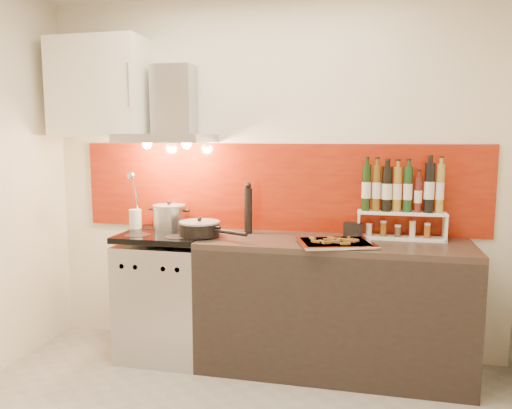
% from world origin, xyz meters
% --- Properties ---
extents(back_wall, '(3.40, 0.02, 2.60)m').
position_xyz_m(back_wall, '(0.00, 1.40, 1.30)').
color(back_wall, silver).
rests_on(back_wall, ground).
extents(backsplash, '(3.00, 0.02, 0.64)m').
position_xyz_m(backsplash, '(0.05, 1.39, 1.22)').
color(backsplash, maroon).
rests_on(backsplash, back_wall).
extents(range_stove, '(0.60, 0.60, 0.91)m').
position_xyz_m(range_stove, '(-0.70, 1.10, 0.44)').
color(range_stove, '#B7B7BA').
rests_on(range_stove, ground).
extents(counter, '(1.80, 0.60, 0.90)m').
position_xyz_m(counter, '(0.50, 1.10, 0.45)').
color(counter, black).
rests_on(counter, ground).
extents(range_hood, '(0.62, 0.50, 0.61)m').
position_xyz_m(range_hood, '(-0.70, 1.24, 1.74)').
color(range_hood, '#B7B7BA').
rests_on(range_hood, back_wall).
extents(upper_cabinet, '(0.70, 0.35, 0.72)m').
position_xyz_m(upper_cabinet, '(-1.25, 1.22, 1.95)').
color(upper_cabinet, white).
rests_on(upper_cabinet, back_wall).
extents(stock_pot, '(0.24, 0.24, 0.21)m').
position_xyz_m(stock_pot, '(-0.73, 1.25, 1.00)').
color(stock_pot, '#B7B7BA').
rests_on(stock_pot, range_stove).
extents(saute_pan, '(0.52, 0.31, 0.13)m').
position_xyz_m(saute_pan, '(-0.41, 1.03, 0.96)').
color(saute_pan, black).
rests_on(saute_pan, range_stove).
extents(utensil_jar, '(0.09, 0.14, 0.44)m').
position_xyz_m(utensil_jar, '(-0.98, 1.18, 1.03)').
color(utensil_jar, silver).
rests_on(utensil_jar, range_stove).
extents(pepper_mill, '(0.06, 0.06, 0.37)m').
position_xyz_m(pepper_mill, '(-0.12, 1.23, 1.08)').
color(pepper_mill, black).
rests_on(pepper_mill, counter).
extents(step_shelf, '(0.58, 0.16, 0.52)m').
position_xyz_m(step_shelf, '(0.93, 1.26, 1.16)').
color(step_shelf, white).
rests_on(step_shelf, counter).
extents(caddy_box, '(0.13, 0.09, 0.10)m').
position_xyz_m(caddy_box, '(0.62, 1.22, 0.96)').
color(caddy_box, black).
rests_on(caddy_box, counter).
extents(baking_tray, '(0.56, 0.49, 0.03)m').
position_xyz_m(baking_tray, '(0.52, 0.97, 0.92)').
color(baking_tray, silver).
rests_on(baking_tray, counter).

